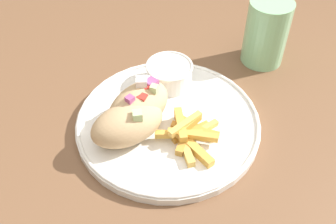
{
  "coord_description": "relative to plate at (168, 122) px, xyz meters",
  "views": [
    {
      "loc": [
        -0.11,
        -0.42,
        1.25
      ],
      "look_at": [
        0.02,
        0.01,
        0.79
      ],
      "focal_mm": 42.0,
      "sensor_mm": 36.0,
      "label": 1
    }
  ],
  "objects": [
    {
      "name": "table",
      "position": [
        -0.02,
        -0.01,
        -0.07
      ],
      "size": [
        1.48,
        1.48,
        0.75
      ],
      "color": "brown",
      "rests_on": "ground_plane"
    },
    {
      "name": "plate",
      "position": [
        0.0,
        0.0,
        0.0
      ],
      "size": [
        0.31,
        0.31,
        0.02
      ],
      "color": "white",
      "rests_on": "table"
    },
    {
      "name": "pita_sandwich_near",
      "position": [
        -0.07,
        -0.02,
        0.04
      ],
      "size": [
        0.13,
        0.1,
        0.07
      ],
      "rotation": [
        0.0,
        0.0,
        0.23
      ],
      "color": "tan",
      "rests_on": "plate"
    },
    {
      "name": "pita_sandwich_far",
      "position": [
        -0.04,
        0.01,
        0.04
      ],
      "size": [
        0.14,
        0.13,
        0.08
      ],
      "rotation": [
        0.0,
        0.0,
        0.65
      ],
      "color": "tan",
      "rests_on": "plate"
    },
    {
      "name": "fries_pile",
      "position": [
        0.02,
        -0.05,
        0.01
      ],
      "size": [
        0.11,
        0.12,
        0.03
      ],
      "color": "gold",
      "rests_on": "plate"
    },
    {
      "name": "sauce_ramekin",
      "position": [
        0.03,
        0.09,
        0.03
      ],
      "size": [
        0.08,
        0.08,
        0.04
      ],
      "color": "white",
      "rests_on": "plate"
    },
    {
      "name": "water_glass",
      "position": [
        0.23,
        0.12,
        0.05
      ],
      "size": [
        0.08,
        0.08,
        0.13
      ],
      "color": "#8CCC93",
      "rests_on": "table"
    }
  ]
}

